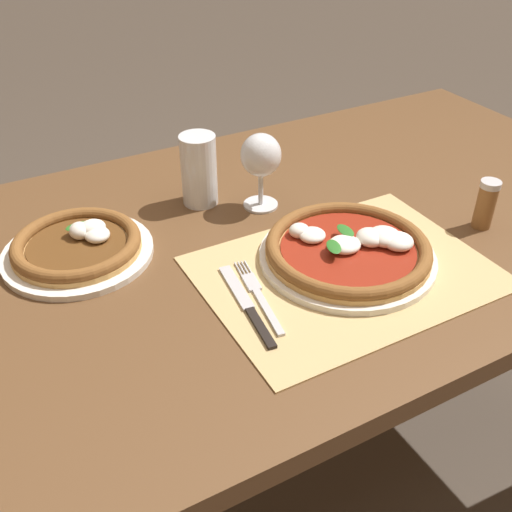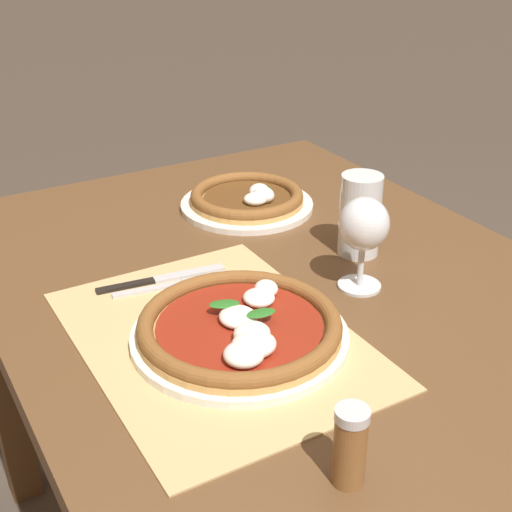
# 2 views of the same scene
# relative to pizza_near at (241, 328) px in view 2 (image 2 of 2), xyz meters

# --- Properties ---
(dining_table) EXTENTS (1.49, 0.90, 0.74)m
(dining_table) POSITION_rel_pizza_near_xyz_m (0.02, 0.14, -0.12)
(dining_table) COLOR brown
(dining_table) RESTS_ON ground
(paper_placemat) EXTENTS (0.49, 0.36, 0.00)m
(paper_placemat) POSITION_rel_pizza_near_xyz_m (-0.03, -0.03, -0.02)
(paper_placemat) COLOR tan
(paper_placemat) RESTS_ON dining_table
(pizza_near) EXTENTS (0.31, 0.31, 0.05)m
(pizza_near) POSITION_rel_pizza_near_xyz_m (0.00, 0.00, 0.00)
(pizza_near) COLOR silver
(pizza_near) RESTS_ON paper_placemat
(pizza_far) EXTENTS (0.27, 0.27, 0.05)m
(pizza_far) POSITION_rel_pizza_near_xyz_m (-0.41, 0.24, -0.00)
(pizza_far) COLOR silver
(pizza_far) RESTS_ON dining_table
(wine_glass) EXTENTS (0.08, 0.08, 0.16)m
(wine_glass) POSITION_rel_pizza_near_xyz_m (-0.04, 0.24, 0.08)
(wine_glass) COLOR silver
(wine_glass) RESTS_ON dining_table
(pint_glass) EXTENTS (0.07, 0.07, 0.15)m
(pint_glass) POSITION_rel_pizza_near_xyz_m (-0.14, 0.32, 0.05)
(pint_glass) COLOR silver
(pint_glass) RESTS_ON dining_table
(fork) EXTENTS (0.05, 0.20, 0.00)m
(fork) POSITION_rel_pizza_near_xyz_m (-0.19, -0.02, -0.02)
(fork) COLOR #B7B7BC
(fork) RESTS_ON paper_placemat
(knife) EXTENTS (0.04, 0.22, 0.01)m
(knife) POSITION_rel_pizza_near_xyz_m (-0.22, -0.03, -0.02)
(knife) COLOR black
(knife) RESTS_ON paper_placemat
(pepper_shaker) EXTENTS (0.04, 0.04, 0.10)m
(pepper_shaker) POSITION_rel_pizza_near_xyz_m (0.29, -0.03, 0.03)
(pepper_shaker) COLOR brown
(pepper_shaker) RESTS_ON dining_table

